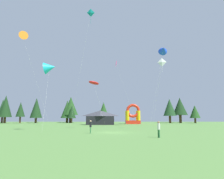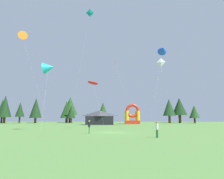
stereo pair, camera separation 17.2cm
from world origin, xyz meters
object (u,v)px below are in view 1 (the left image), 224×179
object	(u,v)px
kite_white_diamond	(162,63)
person_far_side	(159,128)
inflatable_orange_dome	(133,117)
kite_blue_delta	(163,50)
festival_tent	(100,118)
kite_red_parafoil	(94,83)
kite_orange_delta	(23,37)
person_near_camera	(91,126)
kite_cyan_delta	(50,68)
kite_teal_diamond	(91,14)
kite_pink_diamond	(116,63)

from	to	relation	value
kite_white_diamond	person_far_side	world-z (taller)	kite_white_diamond
kite_white_diamond	inflatable_orange_dome	distance (m)	28.61
kite_blue_delta	person_far_side	size ratio (longest dim) A/B	10.91
person_far_side	festival_tent	xyz separation A→B (m)	(-8.04, 34.22, 0.89)
festival_tent	kite_red_parafoil	bearing A→B (deg)	-90.57
kite_blue_delta	inflatable_orange_dome	world-z (taller)	kite_blue_delta
kite_blue_delta	kite_white_diamond	bearing A→B (deg)	-106.09
kite_orange_delta	kite_white_diamond	bearing A→B (deg)	-21.98
person_near_camera	kite_cyan_delta	bearing A→B (deg)	-120.82
kite_blue_delta	kite_teal_diamond	size ratio (longest dim) A/B	0.79
kite_teal_diamond	kite_red_parafoil	world-z (taller)	kite_teal_diamond
kite_blue_delta	person_near_camera	bearing A→B (deg)	-128.20
kite_orange_delta	kite_white_diamond	world-z (taller)	kite_orange_delta
kite_orange_delta	kite_blue_delta	bearing A→B (deg)	-2.63
kite_blue_delta	kite_red_parafoil	distance (m)	19.85
kite_pink_diamond	kite_teal_diamond	bearing A→B (deg)	-115.37
kite_orange_delta	person_far_side	xyz separation A→B (m)	(26.46, -25.63, -20.30)
kite_teal_diamond	inflatable_orange_dome	xyz separation A→B (m)	(10.67, 22.46, -20.89)
kite_teal_diamond	festival_tent	xyz separation A→B (m)	(1.26, 16.40, -21.17)
kite_blue_delta	kite_cyan_delta	bearing A→B (deg)	-147.26
inflatable_orange_dome	festival_tent	size ratio (longest dim) A/B	0.81
kite_white_diamond	kite_teal_diamond	distance (m)	18.05
kite_orange_delta	person_near_camera	size ratio (longest dim) A/B	13.28
kite_cyan_delta	inflatable_orange_dome	world-z (taller)	kite_cyan_delta
kite_pink_diamond	kite_red_parafoil	bearing A→B (deg)	-107.28
person_far_side	person_near_camera	size ratio (longest dim) A/B	1.01
person_far_side	person_near_camera	xyz separation A→B (m)	(-7.71, 5.40, -0.01)
kite_teal_diamond	kite_red_parafoil	size ratio (longest dim) A/B	2.70
person_far_side	inflatable_orange_dome	bearing A→B (deg)	147.92
kite_red_parafoil	kite_cyan_delta	bearing A→B (deg)	-141.47
kite_pink_diamond	kite_white_diamond	bearing A→B (deg)	-63.63
kite_cyan_delta	person_near_camera	size ratio (longest dim) A/B	6.51
kite_blue_delta	festival_tent	distance (m)	23.96
kite_blue_delta	kite_orange_delta	distance (m)	33.70
kite_pink_diamond	kite_red_parafoil	world-z (taller)	kite_pink_diamond
person_near_camera	festival_tent	bearing A→B (deg)	-176.84
festival_tent	inflatable_orange_dome	bearing A→B (deg)	32.76
kite_pink_diamond	kite_cyan_delta	xyz separation A→B (m)	(-10.89, -19.09, -5.73)
kite_white_diamond	kite_red_parafoil	xyz separation A→B (m)	(-12.13, 1.94, -3.26)
inflatable_orange_dome	kite_orange_delta	bearing A→B (deg)	-152.25
kite_cyan_delta	kite_white_diamond	size ratio (longest dim) A/B	0.90
kite_pink_diamond	person_far_side	xyz separation A→B (m)	(3.93, -29.16, -14.65)
kite_blue_delta	person_near_camera	distance (m)	28.98
kite_blue_delta	kite_red_parafoil	world-z (taller)	kite_blue_delta
inflatable_orange_dome	kite_red_parafoil	bearing A→B (deg)	-111.04
person_near_camera	kite_pink_diamond	bearing A→B (deg)	173.45
kite_orange_delta	person_near_camera	bearing A→B (deg)	-47.17
person_near_camera	kite_orange_delta	bearing A→B (deg)	-134.66
kite_red_parafoil	kite_pink_diamond	bearing A→B (deg)	72.72
kite_red_parafoil	person_near_camera	bearing A→B (deg)	-87.00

